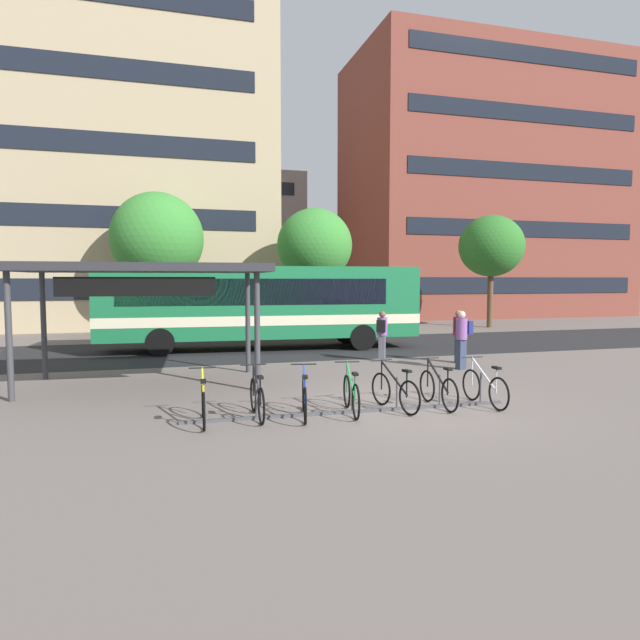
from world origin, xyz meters
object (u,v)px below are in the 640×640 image
Objects in this scene: parked_bicycle_green_3 at (351,395)px; commuter_black_pack_2 at (382,332)px; commuter_black_pack_0 at (458,332)px; parked_bicycle_black_1 at (257,399)px; city_bus at (263,304)px; street_tree_0 at (491,246)px; parked_bicycle_silver_6 at (485,388)px; transit_shelter at (143,271)px; street_tree_1 at (315,246)px; street_tree_2 at (157,239)px; parked_bicycle_black_5 at (438,389)px; parked_bicycle_yellow_0 at (203,403)px; parked_bicycle_black_4 at (395,392)px; parked_bicycle_blue_2 at (304,398)px; commuter_navy_pack_1 at (462,336)px.

parked_bicycle_green_3 is 1.03× the size of commuter_black_pack_2.
parked_bicycle_black_1 is at bearing 151.46° from commuter_black_pack_0.
city_bus is 1.92× the size of street_tree_0.
transit_shelter reaches higher than parked_bicycle_silver_6.
city_bus is 10.69m from parked_bicycle_black_1.
street_tree_0 is at bearing -10.92° from commuter_black_pack_0.
city_bus is 7.58m from commuter_black_pack_0.
parked_bicycle_green_3 is 0.26× the size of transit_shelter.
commuter_black_pack_0 is 12.20m from street_tree_1.
commuter_black_pack_2 is 0.26× the size of street_tree_1.
commuter_black_pack_0 is (7.43, 5.26, 0.61)m from parked_bicycle_black_1.
street_tree_2 is at bearing 174.76° from street_tree_1.
commuter_black_pack_0 is at bearing -52.35° from street_tree_2.
transit_shelter reaches higher than parked_bicycle_black_5.
parked_bicycle_black_5 is 1.04m from parked_bicycle_silver_6.
parked_bicycle_black_5 is (4.88, 0.01, 0.00)m from parked_bicycle_yellow_0.
parked_bicycle_yellow_0 is at bearing -135.52° from street_tree_0.
parked_bicycle_black_4 is 6.81m from commuter_black_pack_2.
parked_bicycle_blue_2 is at bearing -102.92° from parked_bicycle_black_1.
street_tree_1 is (5.75, 16.83, 4.08)m from parked_bicycle_black_1.
parked_bicycle_black_5 is at bearing -91.10° from parked_bicycle_black_1.
street_tree_2 reaches higher than parked_bicycle_blue_2.
parked_bicycle_yellow_0 is 5.06m from transit_shelter.
parked_bicycle_yellow_0 is at bearing 166.79° from commuter_black_pack_2.
street_tree_0 reaches higher than commuter_black_pack_2.
commuter_black_pack_2 is 13.91m from street_tree_2.
street_tree_0 is at bearing 27.05° from city_bus.
commuter_navy_pack_1 is (7.93, 4.24, 0.63)m from parked_bicycle_yellow_0.
parked_bicycle_black_5 is (1.96, 0.04, 0.00)m from parked_bicycle_green_3.
commuter_black_pack_0 reaches higher than parked_bicycle_black_4.
city_bus is at bearing 10.82° from parked_bicycle_black_5.
street_tree_0 is (15.14, 16.86, 4.20)m from parked_bicycle_blue_2.
transit_shelter is at bearing 123.01° from commuter_black_pack_0.
street_tree_1 is (1.90, 16.94, 4.08)m from parked_bicycle_black_5.
parked_bicycle_yellow_0 and parked_bicycle_green_3 have the same top height.
parked_bicycle_green_3 is 0.99× the size of parked_bicycle_silver_6.
parked_bicycle_green_3 and parked_bicycle_silver_6 have the same top height.
parked_bicycle_silver_6 is at bearing -92.92° from street_tree_1.
parked_bicycle_green_3 is at bearing -42.61° from transit_shelter.
parked_bicycle_silver_6 is 0.27× the size of transit_shelter.
parked_bicycle_silver_6 is (5.91, -0.14, 0.00)m from parked_bicycle_yellow_0.
street_tree_2 is (-6.92, 17.81, 4.31)m from parked_bicycle_silver_6.
commuter_black_pack_0 is (6.53, 5.47, 0.61)m from parked_bicycle_blue_2.
parked_bicycle_black_5 is (3.85, -0.11, 0.00)m from parked_bicycle_black_1.
commuter_black_pack_0 is at bearing -127.09° from street_tree_0.
street_tree_0 is (18.25, 12.54, 1.67)m from transit_shelter.
parked_bicycle_black_1 is 8.14m from commuter_black_pack_2.
city_bus reaches higher than parked_bicycle_black_4.
parked_bicycle_silver_6 is at bearing -151.63° from commuter_black_pack_2.
street_tree_2 is at bearing 5.90° from parked_bicycle_yellow_0.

